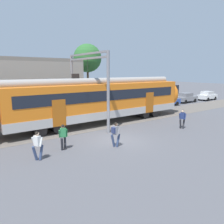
{
  "coord_description": "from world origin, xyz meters",
  "views": [
    {
      "loc": [
        -9.21,
        -12.01,
        4.93
      ],
      "look_at": [
        1.3,
        2.39,
        1.6
      ],
      "focal_mm": 35.0,
      "sensor_mm": 36.0,
      "label": 1
    }
  ],
  "objects": [
    {
      "name": "ground_plane",
      "position": [
        0.0,
        0.0,
        0.0
      ],
      "size": [
        160.0,
        160.0,
        0.0
      ],
      "primitive_type": "plane",
      "color": "#515156"
    },
    {
      "name": "pedestrian_green",
      "position": [
        -3.89,
        0.51,
        0.96
      ],
      "size": [
        0.65,
        0.56,
        1.67
      ],
      "color": "#28282D",
      "rests_on": "ground"
    },
    {
      "name": "pedestrian_grey",
      "position": [
        -0.9,
        -0.98,
        0.99
      ],
      "size": [
        0.66,
        0.54,
        1.67
      ],
      "color": "navy",
      "rests_on": "ground"
    },
    {
      "name": "street_tree_right",
      "position": [
        7.7,
        17.44,
        6.86
      ],
      "size": [
        4.22,
        4.22,
        9.0
      ],
      "color": "brown",
      "rests_on": "ground"
    },
    {
      "name": "pedestrian_navy",
      "position": [
        6.66,
        -0.65,
        0.96
      ],
      "size": [
        0.7,
        0.53,
        1.67
      ],
      "color": "#28282D",
      "rests_on": "ground"
    },
    {
      "name": "catenary_gantry",
      "position": [
        0.72,
        5.31,
        4.31
      ],
      "size": [
        0.24,
        6.64,
        6.53
      ],
      "color": "gray",
      "rests_on": "ground"
    },
    {
      "name": "parked_car_grey",
      "position": [
        20.93,
        9.09,
        0.78
      ],
      "size": [
        4.02,
        1.79,
        1.54
      ],
      "color": "gray",
      "rests_on": "ground"
    },
    {
      "name": "pedestrian_white",
      "position": [
        -5.73,
        -0.19,
        0.96
      ],
      "size": [
        0.71,
        0.52,
        1.67
      ],
      "color": "navy",
      "rests_on": "ground"
    },
    {
      "name": "parked_car_white",
      "position": [
        26.42,
        8.7,
        0.78
      ],
      "size": [
        4.07,
        1.9,
        1.54
      ],
      "color": "silver",
      "rests_on": "ground"
    },
    {
      "name": "parked_car_blue",
      "position": [
        15.7,
        8.6,
        0.78
      ],
      "size": [
        4.06,
        1.88,
        1.54
      ],
      "color": "#284799",
      "rests_on": "ground"
    },
    {
      "name": "background_building",
      "position": [
        -4.15,
        14.37,
        3.21
      ],
      "size": [
        16.11,
        5.0,
        9.2
      ],
      "color": "gray",
      "rests_on": "ground"
    }
  ]
}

